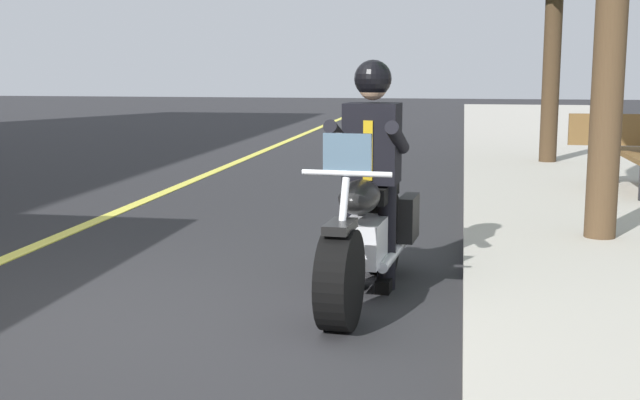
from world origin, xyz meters
name	(u,v)px	position (x,y,z in m)	size (l,w,h in m)	color
ground_plane	(159,322)	(0.00, 0.00, 0.00)	(80.00, 80.00, 0.00)	#28282B
motorcycle_main	(366,236)	(-0.91, 1.28, 0.45)	(2.22, 0.70, 1.26)	black
rider_main	(372,155)	(-1.10, 1.30, 1.04)	(0.65, 0.58, 1.74)	black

